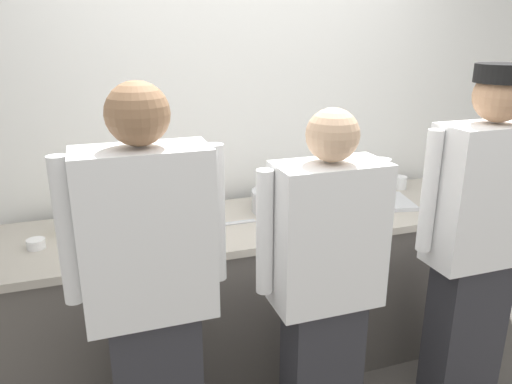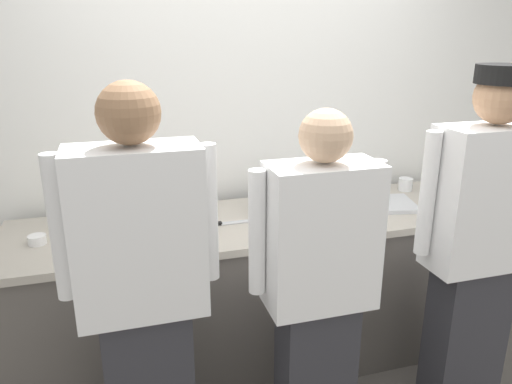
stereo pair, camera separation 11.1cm
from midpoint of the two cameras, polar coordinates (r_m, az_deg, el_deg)
name	(u,v)px [view 2 (the right image)]	position (r m, az deg, el deg)	size (l,w,h in m)	color
wall_back	(242,120)	(3.07, -0.62, 8.32)	(4.36, 0.10, 2.75)	white
prep_counter	(265,290)	(2.93, 2.13, -11.31)	(2.78, 0.73, 0.91)	#56514C
chef_near_left	(143,292)	(2.01, -11.41, -11.27)	(0.63, 0.24, 1.74)	#2D2D33
chef_center	(319,288)	(2.16, 8.78, -10.92)	(0.60, 0.24, 1.62)	#2D2D33
chef_far_right	(478,244)	(2.56, 25.52, -5.53)	(0.63, 0.24, 1.77)	#2D2D33
plate_stack_front	(176,218)	(2.69, -8.08, -3.06)	(0.23, 0.23, 0.05)	white
mixing_bowl_steel	(279,201)	(2.83, 3.78, -1.04)	(0.30, 0.30, 0.12)	#B7BABF
sheet_tray	(369,204)	(3.00, 14.03, -1.40)	(0.53, 0.30, 0.02)	#B7BABF
squeeze_bottle_primary	(67,213)	(2.71, -19.99, -2.35)	(0.06, 0.06, 0.19)	#E5E066
squeeze_bottle_secondary	(176,225)	(2.41, -8.01, -3.85)	(0.06, 0.06, 0.20)	red
ramekin_green_sauce	(37,239)	(2.61, -22.95, -5.09)	(0.09, 0.09, 0.05)	white
ramekin_orange_sauce	(124,245)	(2.41, -13.84, -6.04)	(0.10, 0.10, 0.04)	white
ramekin_red_sauce	(139,230)	(2.57, -12.25, -4.31)	(0.10, 0.10, 0.05)	white
ramekin_yellow_sauce	(447,198)	(3.22, 22.23, -0.61)	(0.09, 0.09, 0.05)	white
deli_cup	(405,184)	(3.36, 17.86, 0.86)	(0.09, 0.09, 0.08)	white
chefs_knife	(226,223)	(2.65, -2.30, -3.63)	(0.27, 0.03, 0.02)	#B7BABF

